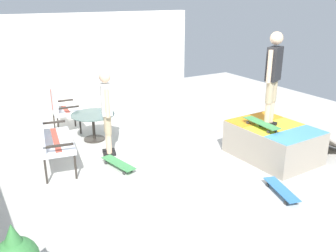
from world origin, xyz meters
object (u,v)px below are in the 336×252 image
at_px(skate_ramp, 274,141).
at_px(skateboard_on_ramp, 261,123).
at_px(patio_chair_near_house, 60,106).
at_px(skateboard_spare, 281,190).
at_px(skateboard_by_bench, 118,163).
at_px(patio_table, 93,122).
at_px(person_skater, 273,73).
at_px(patio_bench, 48,135).
at_px(person_watching, 107,107).

distance_m(skate_ramp, skateboard_on_ramp, 0.52).
height_order(skate_ramp, patio_chair_near_house, patio_chair_near_house).
xyz_separation_m(skateboard_spare, skateboard_on_ramp, (1.13, -0.61, 0.63)).
distance_m(skate_ramp, skateboard_by_bench, 2.92).
height_order(patio_table, skateboard_spare, patio_table).
relative_size(skate_ramp, person_skater, 1.20).
bearing_deg(skateboard_on_ramp, patio_bench, 64.26).
xyz_separation_m(skate_ramp, patio_chair_near_house, (3.38, 3.05, 0.30)).
relative_size(patio_table, person_skater, 0.53).
height_order(patio_table, person_skater, person_skater).
height_order(patio_bench, skateboard_on_ramp, patio_bench).
relative_size(patio_bench, person_skater, 0.78).
bearing_deg(skateboard_spare, patio_chair_near_house, 25.42).
bearing_deg(patio_bench, person_skater, -114.18).
bearing_deg(patio_bench, skateboard_spare, -134.80).
bearing_deg(patio_chair_near_house, skateboard_on_ramp, -140.62).
relative_size(skate_ramp, patio_table, 2.25).
bearing_deg(person_watching, skateboard_spare, -149.21).
bearing_deg(person_watching, skateboard_on_ramp, -126.36).
distance_m(patio_chair_near_house, skateboard_on_ramp, 4.30).
bearing_deg(skate_ramp, person_watching, 56.33).
height_order(patio_table, skateboard_by_bench, patio_table).
distance_m(patio_table, person_watching, 0.99).
xyz_separation_m(patio_bench, patio_chair_near_house, (1.69, -0.67, -0.00)).
xyz_separation_m(patio_bench, patio_table, (0.89, -1.12, -0.21)).
xyz_separation_m(patio_table, skateboard_by_bench, (-1.51, 0.11, -0.32)).
xyz_separation_m(person_watching, person_skater, (-1.66, -2.49, 0.68)).
distance_m(patio_chair_near_house, person_skater, 4.53).
distance_m(patio_chair_near_house, skateboard_spare, 4.96).
relative_size(patio_bench, skateboard_on_ramp, 1.63).
xyz_separation_m(patio_table, person_skater, (-2.50, -2.48, 1.21)).
relative_size(skate_ramp, person_watching, 1.25).
relative_size(skate_ramp, patio_chair_near_house, 1.99).
xyz_separation_m(person_skater, skateboard_spare, (-1.15, 0.81, -1.53)).
bearing_deg(skateboard_by_bench, person_skater, -111.06).
bearing_deg(patio_table, patio_chair_near_house, 29.55).
relative_size(skateboard_by_bench, skateboard_spare, 1.00).
relative_size(patio_bench, patio_table, 1.47).
bearing_deg(skateboard_on_ramp, skate_ramp, -99.62).
distance_m(patio_table, person_skater, 3.72).
xyz_separation_m(patio_chair_near_house, patio_table, (-0.80, -0.45, -0.21)).
xyz_separation_m(skate_ramp, skateboard_on_ramp, (0.05, 0.32, 0.40)).
relative_size(person_watching, skateboard_on_ramp, 1.99).
bearing_deg(skateboard_spare, skateboard_on_ramp, -28.55).
relative_size(skate_ramp, patio_bench, 1.53).
relative_size(person_skater, skateboard_spare, 2.05).
bearing_deg(person_skater, patio_chair_near_house, 41.57).
xyz_separation_m(person_watching, skateboard_spare, (-2.81, -1.67, -0.85)).
bearing_deg(skateboard_on_ramp, patio_table, 42.02).
relative_size(patio_chair_near_house, skateboard_spare, 1.24).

